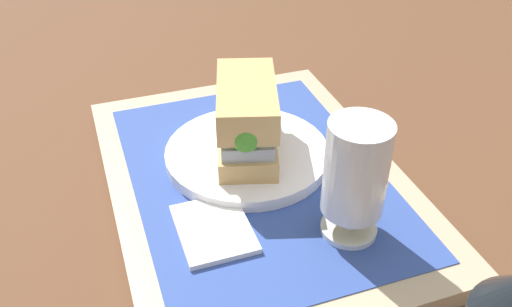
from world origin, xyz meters
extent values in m
plane|color=brown|center=(0.00, 0.00, 0.00)|extent=(3.00, 3.00, 0.00)
cube|color=tan|center=(0.00, 0.00, 0.01)|extent=(0.44, 0.32, 0.02)
cube|color=#2D4793|center=(0.00, 0.00, 0.02)|extent=(0.38, 0.27, 0.00)
cylinder|color=white|center=(-0.03, 0.00, 0.03)|extent=(0.19, 0.19, 0.01)
cube|color=tan|center=(-0.03, 0.00, 0.05)|extent=(0.14, 0.10, 0.02)
cube|color=#9EA3A8|center=(-0.03, 0.00, 0.07)|extent=(0.13, 0.09, 0.02)
cube|color=silver|center=(-0.03, 0.00, 0.08)|extent=(0.12, 0.08, 0.01)
sphere|color=#47932D|center=(0.02, -0.02, 0.09)|extent=(0.04, 0.04, 0.04)
cube|color=tan|center=(-0.03, 0.00, 0.10)|extent=(0.14, 0.10, 0.04)
cylinder|color=silver|center=(0.12, 0.06, 0.02)|extent=(0.06, 0.06, 0.01)
cylinder|color=silver|center=(0.12, 0.06, 0.04)|extent=(0.01, 0.01, 0.02)
cylinder|color=silver|center=(0.12, 0.06, 0.10)|extent=(0.06, 0.06, 0.09)
cylinder|color=gold|center=(0.12, 0.06, 0.07)|extent=(0.06, 0.06, 0.04)
cylinder|color=white|center=(0.12, 0.06, 0.09)|extent=(0.05, 0.05, 0.01)
cube|color=white|center=(0.07, -0.07, 0.02)|extent=(0.09, 0.07, 0.01)
camera|label=1|loc=(0.47, -0.17, 0.41)|focal=39.41mm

